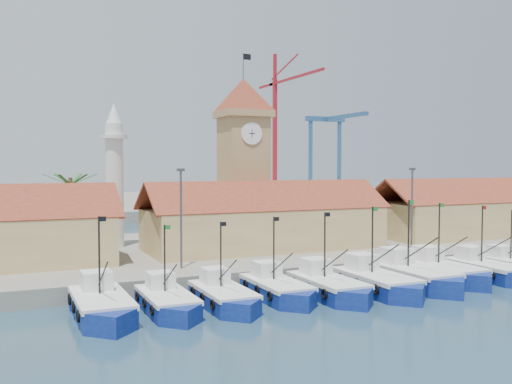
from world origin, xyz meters
name	(u,v)px	position (x,y,z in m)	size (l,w,h in m)	color
ground	(370,300)	(0.00, 0.00, 0.00)	(400.00, 400.00, 0.00)	#1E3950
quay	(250,250)	(0.00, 24.00, 0.75)	(140.00, 32.00, 1.50)	gray
terminal	(116,203)	(0.00, 110.00, 1.00)	(240.00, 80.00, 2.00)	gray
boat_0	(102,308)	(-20.43, 3.19, 0.78)	(3.66, 10.03, 7.59)	navy
boat_1	(168,304)	(-15.76, 2.84, 0.70)	(3.26, 8.94, 6.76)	navy
boat_2	(225,298)	(-11.39, 2.64, 0.71)	(3.30, 9.04, 6.84)	navy
boat_3	(278,291)	(-6.52, 3.29, 0.72)	(3.37, 9.24, 6.99)	navy
boat_4	(330,288)	(-2.38, 2.13, 0.76)	(3.54, 9.69, 7.33)	navy
boat_5	(378,284)	(2.17, 1.80, 0.80)	(3.72, 10.18, 7.70)	navy
boat_6	(415,278)	(6.61, 2.46, 0.84)	(3.93, 10.75, 8.14)	navy
boat_7	(446,273)	(10.78, 3.24, 0.79)	(3.70, 10.14, 7.67)	navy
boat_8	(489,271)	(15.30, 2.43, 0.76)	(3.54, 9.70, 7.34)	navy
hall_center	(264,226)	(0.00, 20.00, 3.99)	(27.04, 10.13, 7.61)	#D4BB74
hall_right	(480,216)	(32.00, 20.00, 3.99)	(31.20, 10.13, 7.61)	#D4BB74
clock_tower	(243,156)	(0.00, 26.00, 11.96)	(5.80, 5.80, 22.70)	tan
minaret	(114,175)	(-15.00, 28.00, 9.73)	(3.00, 3.00, 16.30)	silver
palm_tree	(71,208)	(-20.00, 26.00, 6.25)	(5.60, 5.03, 8.39)	brown
lamp_posts	(303,209)	(0.50, 12.00, 6.48)	(80.70, 0.25, 9.03)	#3F3F44
crane_red_right	(278,116)	(42.81, 102.99, 24.09)	(1.00, 36.03, 39.35)	maroon
gantry	(331,134)	(62.00, 106.65, 20.04)	(13.00, 22.00, 23.20)	#2C5A88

